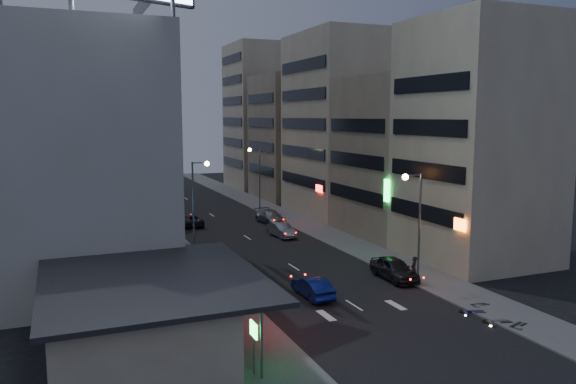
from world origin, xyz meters
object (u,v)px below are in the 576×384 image
parked_car_right_far (270,217)px  road_car_blue (313,287)px  scooter_black_a (520,313)px  parked_car_right_mid (281,230)px  parked_car_right_near (394,269)px  scooter_silver_a (509,310)px  road_car_silver (243,272)px  scooter_blue (483,301)px  scooter_black_b (485,295)px  parked_car_left (190,220)px  person (414,269)px  scooter_silver_b (485,295)px

parked_car_right_far → road_car_blue: 26.53m
scooter_black_a → parked_car_right_mid: bearing=-9.7°
parked_car_right_near → scooter_silver_a: (1.48, -9.98, -0.09)m
road_car_silver → scooter_blue: 16.71m
parked_car_right_near → scooter_blue: size_ratio=2.58×
parked_car_right_far → road_car_blue: size_ratio=1.22×
scooter_blue → scooter_black_b: bearing=-26.1°
parked_car_left → road_car_silver: 22.52m
parked_car_right_far → scooter_black_b: bearing=-88.9°
scooter_silver_a → scooter_blue: scooter_silver_a is taller
parked_car_left → road_car_blue: (2.15, -27.66, 0.05)m
parked_car_right_mid → parked_car_left: 11.66m
parked_car_right_near → person: size_ratio=2.53×
road_car_blue → person: (8.09, -0.01, 0.37)m
parked_car_left → road_car_silver: (-1.06, -22.50, 0.06)m
parked_car_right_mid → parked_car_right_near: bearing=-87.2°
parked_car_right_far → road_car_silver: 22.76m
parked_car_right_far → person: (1.48, -25.70, 0.32)m
person → scooter_black_b: bearing=74.2°
road_car_silver → scooter_silver_b: size_ratio=2.96×
scooter_black_a → scooter_silver_a: (-0.35, 0.50, 0.06)m
scooter_blue → parked_car_right_mid: bearing=28.3°
road_car_silver → scooter_silver_b: (12.97, -10.72, -0.08)m
scooter_silver_a → parked_car_right_near: bearing=25.8°
road_car_silver → scooter_silver_a: size_ratio=2.46×
parked_car_right_near → parked_car_left: 27.90m
parked_car_right_mid → scooter_silver_b: size_ratio=2.59×
scooter_black_a → scooter_silver_b: (0.54, 3.48, -0.05)m
road_car_blue → road_car_silver: 6.08m
road_car_blue → person: 8.09m
scooter_black_a → scooter_black_b: size_ratio=1.07×
road_car_silver → scooter_blue: bearing=143.2°
parked_car_left → road_car_blue: bearing=93.4°
parked_car_right_mid → scooter_black_b: size_ratio=2.53×
road_car_silver → scooter_black_b: road_car_silver is taller
person → scooter_blue: size_ratio=1.02×
scooter_black_a → scooter_blue: size_ratio=0.97×
parked_car_left → scooter_black_b: bearing=108.6°
parked_car_right_mid → road_car_blue: (-5.09, -18.53, -0.01)m
parked_car_left → scooter_black_a: parked_car_left is taller
parked_car_left → parked_car_right_far: parked_car_right_far is taller
person → scooter_black_a: (1.13, -9.02, -0.40)m
parked_car_right_mid → scooter_black_b: 24.56m
parked_car_right_near → parked_car_right_far: parked_car_right_near is taller
parked_car_left → road_car_silver: size_ratio=0.96×
parked_car_right_near → scooter_silver_b: bearing=-69.9°
person → parked_car_right_near: bearing=-96.4°
scooter_blue → parked_car_left: bearing=37.7°
road_car_blue → parked_car_left: bearing=-85.6°
parked_car_right_near → road_car_silver: 11.23m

